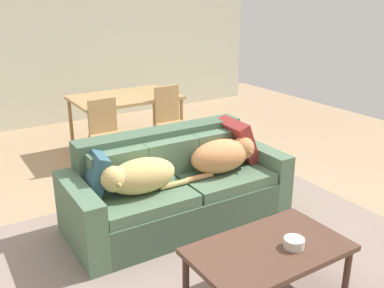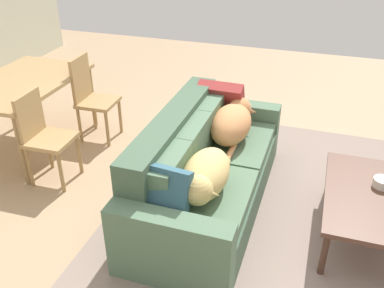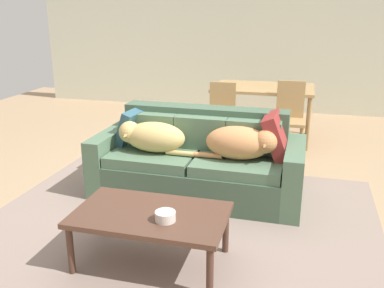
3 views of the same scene
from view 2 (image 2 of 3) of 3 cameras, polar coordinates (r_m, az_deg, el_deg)
name	(u,v)px [view 2 (image 2 of 3)]	position (r m, az deg, el deg)	size (l,w,h in m)	color
ground_plane	(198,214)	(3.80, 0.77, -9.35)	(10.00, 10.00, 0.00)	tan
area_rug	(283,218)	(3.82, 12.17, -9.76)	(3.51, 2.93, 0.01)	gray
couch	(203,173)	(3.72, 1.51, -3.86)	(2.12, 0.92, 0.86)	#425B46
dog_on_left_cushion	(205,176)	(3.16, 1.76, -4.37)	(0.80, 0.35, 0.31)	tan
dog_on_right_cushion	(232,122)	(3.92, 5.47, 2.94)	(0.80, 0.37, 0.32)	tan
throw_pillow_by_left_arm	(163,194)	(2.96, -3.93, -6.67)	(0.10, 0.38, 0.38)	#2F5666
throw_pillow_by_right_arm	(221,102)	(4.23, 3.98, 5.60)	(0.13, 0.44, 0.44)	maroon
coffee_table	(369,199)	(3.60, 22.70, -6.86)	(1.13, 0.67, 0.43)	brown
bowl_on_coffee_table	(383,183)	(3.69, 24.26, -4.76)	(0.15, 0.15, 0.07)	silver
dining_table	(22,87)	(4.83, -21.89, 7.19)	(1.42, 0.93, 0.78)	tan
dining_chair_near_left	(43,134)	(4.22, -19.37, 1.33)	(0.41, 0.41, 0.89)	tan
dining_chair_near_right	(91,95)	(4.89, -13.42, 6.44)	(0.41, 0.41, 0.95)	tan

